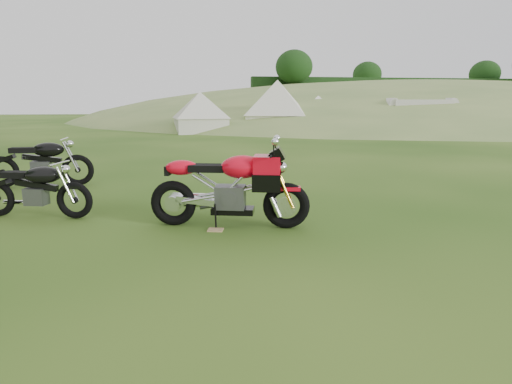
{
  "coord_description": "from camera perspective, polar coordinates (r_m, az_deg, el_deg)",
  "views": [
    {
      "loc": [
        -0.68,
        -5.05,
        1.84
      ],
      "look_at": [
        0.19,
        0.4,
        0.66
      ],
      "focal_mm": 30.0,
      "sensor_mm": 36.0,
      "label": 1
    }
  ],
  "objects": [
    {
      "name": "ground",
      "position": [
        5.41,
        -1.33,
        -7.81
      ],
      "size": [
        120.0,
        120.0,
        0.0
      ],
      "primitive_type": "plane",
      "color": "#1D440E",
      "rests_on": "ground"
    },
    {
      "name": "hillside",
      "position": [
        51.4,
        19.95,
        9.28
      ],
      "size": [
        80.0,
        64.0,
        8.0
      ],
      "primitive_type": "ellipsoid",
      "color": "olive",
      "rests_on": "ground"
    },
    {
      "name": "hedgerow",
      "position": [
        51.4,
        19.95,
        9.28
      ],
      "size": [
        36.0,
        1.2,
        8.6
      ],
      "primitive_type": null,
      "color": "black",
      "rests_on": "ground"
    },
    {
      "name": "sport_motorcycle",
      "position": [
        6.27,
        -3.65,
        1.35
      ],
      "size": [
        2.33,
        1.1,
        1.35
      ],
      "primitive_type": null,
      "rotation": [
        0.0,
        0.0,
        -0.25
      ],
      "color": "red",
      "rests_on": "ground"
    },
    {
      "name": "plywood_board",
      "position": [
        6.25,
        -5.42,
        -5.05
      ],
      "size": [
        0.26,
        0.22,
        0.02
      ],
      "primitive_type": "cube",
      "rotation": [
        0.0,
        0.0,
        -0.25
      ],
      "color": "tan",
      "rests_on": "ground"
    },
    {
      "name": "vintage_moto_c",
      "position": [
        7.65,
        -27.47,
        0.47
      ],
      "size": [
        1.89,
        0.89,
        0.97
      ],
      "primitive_type": null,
      "rotation": [
        0.0,
        0.0,
        -0.26
      ],
      "color": "black",
      "rests_on": "ground"
    },
    {
      "name": "vintage_moto_d",
      "position": [
        10.39,
        -26.89,
        3.68
      ],
      "size": [
        2.15,
        0.54,
        1.12
      ],
      "primitive_type": null,
      "rotation": [
        0.0,
        0.0,
        0.02
      ],
      "color": "black",
      "rests_on": "ground"
    },
    {
      "name": "tent_left",
      "position": [
        25.59,
        -7.43,
        10.59
      ],
      "size": [
        3.15,
        3.15,
        2.47
      ],
      "primitive_type": null,
      "rotation": [
        0.0,
        0.0,
        0.11
      ],
      "color": "beige",
      "rests_on": "ground"
    },
    {
      "name": "tent_mid",
      "position": [
        26.27,
        2.86,
        11.17
      ],
      "size": [
        4.18,
        4.18,
        2.89
      ],
      "primitive_type": null,
      "rotation": [
        0.0,
        0.0,
        -0.3
      ],
      "color": "silver",
      "rests_on": "ground"
    },
    {
      "name": "tent_right",
      "position": [
        28.42,
        8.25,
        10.58
      ],
      "size": [
        3.19,
        3.19,
        2.35
      ],
      "primitive_type": null,
      "rotation": [
        0.0,
        0.0,
        -0.2
      ],
      "color": "white",
      "rests_on": "ground"
    },
    {
      "name": "caravan",
      "position": [
        27.69,
        20.88,
        9.5
      ],
      "size": [
        4.47,
        2.58,
        1.97
      ],
      "primitive_type": null,
      "rotation": [
        0.0,
        0.0,
        -0.18
      ],
      "color": "beige",
      "rests_on": "ground"
    }
  ]
}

